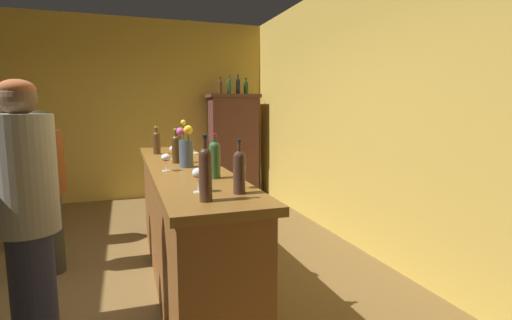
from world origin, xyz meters
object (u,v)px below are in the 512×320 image
object	(u,v)px
bar_counter	(185,227)
cheese_plate	(192,153)
flower_arrangement	(186,148)
patron_near_entrance	(16,172)
wine_bottle_pinot	(215,158)
wine_bottle_rose	(205,172)
wine_glass_front	(166,158)
wine_glass_mid	(198,174)
wine_glass_spare	(174,149)
patron_redhead	(46,186)
display_bottle_left	(220,86)
display_bottle_center	(238,85)
wine_glass_rear	(240,170)
wine_bottle_syrah	(157,142)
display_bottle_midleft	(229,86)
wine_bottle_riesling	(239,170)
display_bottle_midright	(246,87)
display_cabinet	(234,143)
wine_bottle_merlot	(176,147)
patron_in_navy	(28,218)

from	to	relation	value
bar_counter	cheese_plate	bearing A→B (deg)	75.17
flower_arrangement	patron_near_entrance	bearing A→B (deg)	133.62
wine_bottle_pinot	wine_bottle_rose	size ratio (longest dim) A/B	0.89
wine_glass_front	wine_glass_mid	world-z (taller)	wine_glass_mid
wine_bottle_rose	wine_glass_spare	bearing A→B (deg)	88.44
wine_bottle_pinot	patron_near_entrance	bearing A→B (deg)	127.43
cheese_plate	patron_redhead	world-z (taller)	patron_redhead
display_bottle_left	display_bottle_center	size ratio (longest dim) A/B	0.84
wine_glass_rear	display_bottle_center	size ratio (longest dim) A/B	0.45
bar_counter	wine_bottle_syrah	xyz separation A→B (m)	(-0.14, 0.83, 0.66)
wine_glass_rear	display_bottle_center	distance (m)	4.60
display_bottle_midleft	patron_redhead	size ratio (longest dim) A/B	0.22
wine_glass_rear	patron_near_entrance	bearing A→B (deg)	124.30
flower_arrangement	display_bottle_midleft	size ratio (longest dim) A/B	1.12
wine_glass_mid	display_bottle_center	size ratio (longest dim) A/B	0.40
patron_near_entrance	wine_glass_spare	bearing A→B (deg)	24.24
bar_counter	display_bottle_center	world-z (taller)	display_bottle_center
wine_bottle_riesling	display_bottle_midright	xyz separation A→B (m)	(1.46, 4.49, 0.69)
bar_counter	wine_bottle_rose	bearing A→B (deg)	-93.29
flower_arrangement	display_bottle_center	distance (m)	3.80
display_bottle_left	display_bottle_midright	size ratio (longest dim) A/B	1.04
wine_bottle_syrah	display_bottle_left	world-z (taller)	display_bottle_left
cheese_plate	display_bottle_midleft	world-z (taller)	display_bottle_midleft
wine_glass_front	display_bottle_left	world-z (taller)	display_bottle_left
wine_bottle_rose	flower_arrangement	xyz separation A→B (m)	(0.08, 1.15, 0.00)
wine_glass_front	display_cabinet	bearing A→B (deg)	66.88
wine_bottle_riesling	wine_bottle_syrah	bearing A→B (deg)	97.96
wine_bottle_riesling	wine_glass_front	distance (m)	0.96
wine_glass_spare	display_bottle_center	world-z (taller)	display_bottle_center
patron_redhead	wine_bottle_riesling	bearing A→B (deg)	-15.78
wine_glass_spare	wine_bottle_riesling	bearing A→B (deg)	-84.00
display_bottle_midleft	wine_bottle_merlot	bearing A→B (deg)	-112.61
wine_bottle_pinot	flower_arrangement	xyz separation A→B (m)	(-0.11, 0.54, 0.02)
wine_bottle_merlot	display_bottle_midleft	size ratio (longest dim) A/B	0.89
wine_glass_rear	flower_arrangement	bearing A→B (deg)	100.70
wine_glass_front	display_bottle_midleft	bearing A→B (deg)	67.85
display_bottle_left	wine_glass_front	bearing A→B (deg)	-109.99
wine_bottle_rose	bar_counter	bearing A→B (deg)	86.71
bar_counter	wine_glass_front	distance (m)	0.70
wine_bottle_syrah	wine_glass_spare	distance (m)	0.45
wine_glass_front	display_bottle_midleft	world-z (taller)	display_bottle_midleft
patron_in_navy	wine_bottle_rose	bearing A→B (deg)	-71.03
wine_bottle_pinot	display_bottle_left	bearing A→B (deg)	75.61
wine_bottle_merlot	wine_bottle_riesling	size ratio (longest dim) A/B	0.99
wine_glass_rear	wine_glass_front	bearing A→B (deg)	113.82
display_bottle_left	patron_near_entrance	size ratio (longest dim) A/B	0.19
display_bottle_left	patron_redhead	xyz separation A→B (m)	(-2.29, -2.59, -1.07)
wine_bottle_syrah	display_bottle_midright	distance (m)	3.11
wine_glass_rear	flower_arrangement	size ratio (longest dim) A/B	0.41
wine_bottle_syrah	wine_glass_mid	world-z (taller)	wine_bottle_syrah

